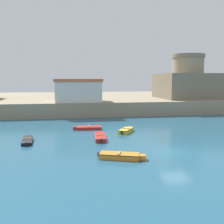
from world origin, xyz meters
name	(u,v)px	position (x,y,z in m)	size (l,w,h in m)	color
ground_plane	(176,152)	(0.00, 0.00, 0.00)	(200.00, 200.00, 0.00)	#235670
quay_seawall	(108,101)	(0.00, 42.87, 1.30)	(120.00, 40.00, 2.61)	gray
dinghy_red_0	(100,137)	(-6.34, 6.35, 0.28)	(1.39, 4.17, 0.59)	red
dinghy_black_1	(27,140)	(-14.21, 6.19, 0.23)	(1.31, 3.86, 0.49)	black
dinghy_red_2	(88,128)	(-7.22, 12.42, 0.25)	(3.82, 1.43, 0.53)	red
dinghy_orange_3	(121,156)	(-5.48, -1.14, 0.26)	(4.02, 2.34, 0.55)	orange
dinghy_yellow_4	(126,130)	(-2.59, 9.69, 0.27)	(2.53, 3.31, 0.56)	yellow
fortress	(187,83)	(16.00, 31.79, 6.00)	(12.13, 12.13, 9.45)	#796C57
harbor_shed_near_wharf	(78,90)	(-8.00, 26.42, 4.71)	(8.61, 6.17, 4.16)	silver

